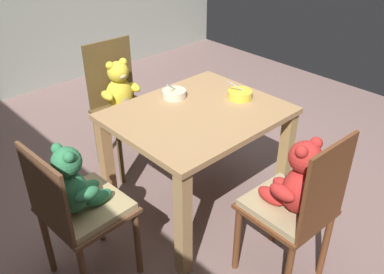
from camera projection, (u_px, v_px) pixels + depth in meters
name	position (u px, v px, depth m)	size (l,w,h in m)	color
ground_plane	(197.00, 207.00, 2.82)	(5.20, 5.20, 0.04)	#7C615C
dining_table	(198.00, 130.00, 2.51)	(0.99, 0.81, 0.72)	#A87E52
teddy_chair_far_center	(121.00, 95.00, 2.98)	(0.43, 0.42, 0.94)	brown
teddy_chair_near_left	(76.00, 197.00, 2.02)	(0.41, 0.44, 0.86)	brown
teddy_chair_near_front	(297.00, 193.00, 2.00)	(0.40, 0.41, 0.93)	brown
porridge_bowl_yellow_near_right	(240.00, 94.00, 2.58)	(0.16, 0.15, 0.13)	yellow
porridge_bowl_cream_far_center	(174.00, 94.00, 2.59)	(0.16, 0.15, 0.12)	beige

